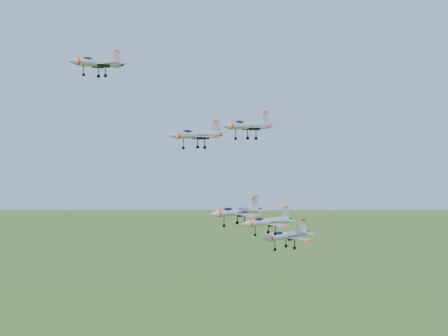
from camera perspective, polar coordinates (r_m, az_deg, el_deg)
jet_lead at (r=118.23m, az=-11.60°, el=9.42°), size 12.63×10.64×3.40m
jet_left_high at (r=110.08m, az=-2.60°, el=3.06°), size 12.13×10.02×3.24m
jet_right_high at (r=105.10m, az=2.11°, el=3.91°), size 11.69×9.73×3.12m
jet_left_low at (r=124.61m, az=1.09°, el=-4.01°), size 13.65×11.26×3.65m
jet_right_low at (r=115.90m, az=3.93°, el=-4.91°), size 12.08×9.93×3.24m
jet_trail at (r=127.83m, az=5.66°, el=-6.14°), size 13.77×11.42×3.68m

